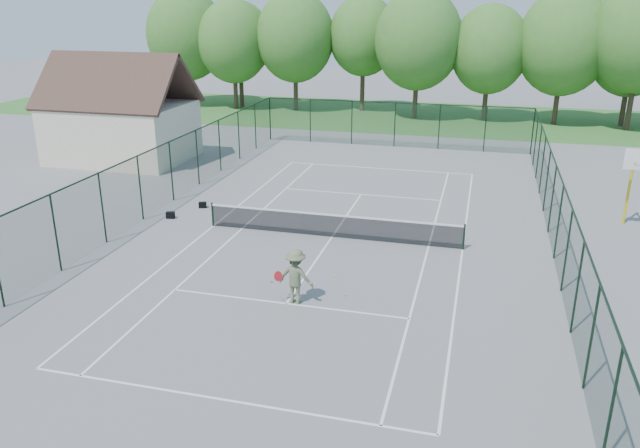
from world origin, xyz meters
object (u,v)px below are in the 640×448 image
Objects in this scene: sports_bag_a at (170,215)px; tennis_player at (296,276)px; basketball_goal at (635,171)px; tennis_net at (332,225)px.

sports_bag_a is 10.53m from tennis_player.
basketball_goal is at bearing 41.66° from tennis_player.
tennis_net is 6.23m from tennis_player.
tennis_player is at bearing -138.34° from basketball_goal.
tennis_net reaches higher than sports_bag_a.
sports_bag_a is at bearing 140.66° from tennis_player.
tennis_net is 29.33× the size of sports_bag_a.
sports_bag_a is (-7.84, 0.45, -0.42)m from tennis_net.
basketball_goal is 20.79m from sports_bag_a.
basketball_goal is at bearing 20.24° from tennis_net.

